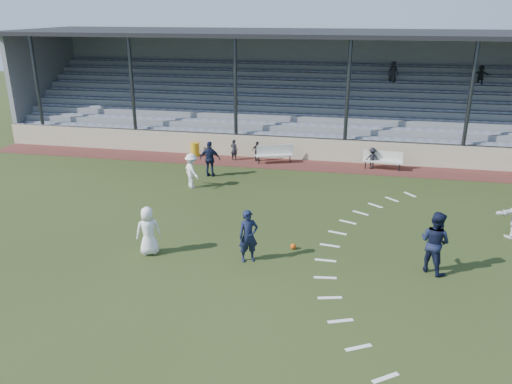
% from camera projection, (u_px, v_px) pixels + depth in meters
% --- Properties ---
extents(ground, '(90.00, 90.00, 0.00)m').
position_uv_depth(ground, '(241.00, 253.00, 16.98)').
color(ground, '#293716').
rests_on(ground, ground).
extents(cinder_track, '(34.00, 2.00, 0.02)m').
position_uv_depth(cinder_track, '(286.00, 164.00, 26.63)').
color(cinder_track, '#502420').
rests_on(cinder_track, ground).
extents(retaining_wall, '(34.00, 0.18, 1.20)m').
position_uv_depth(retaining_wall, '(289.00, 148.00, 27.39)').
color(retaining_wall, '#C3B496').
rests_on(retaining_wall, ground).
extents(bench_left, '(2.01, 1.13, 0.95)m').
position_uv_depth(bench_left, '(275.00, 152.00, 26.66)').
color(bench_left, silver).
rests_on(bench_left, cinder_track).
extents(bench_right, '(2.02, 0.57, 0.95)m').
position_uv_depth(bench_right, '(383.00, 159.00, 25.57)').
color(bench_right, silver).
rests_on(bench_right, cinder_track).
extents(trash_bin, '(0.49, 0.49, 0.78)m').
position_uv_depth(trash_bin, '(195.00, 149.00, 27.92)').
color(trash_bin, gold).
rests_on(trash_bin, cinder_track).
extents(football, '(0.20, 0.20, 0.20)m').
position_uv_depth(football, '(293.00, 246.00, 17.19)').
color(football, '#CF490C').
rests_on(football, ground).
extents(player_white_lead, '(0.97, 0.85, 1.68)m').
position_uv_depth(player_white_lead, '(148.00, 231.00, 16.63)').
color(player_white_lead, white).
rests_on(player_white_lead, ground).
extents(player_navy_lead, '(0.77, 0.67, 1.77)m').
position_uv_depth(player_navy_lead, '(248.00, 236.00, 16.14)').
color(player_navy_lead, '#121832').
rests_on(player_navy_lead, ground).
extents(player_navy_mid, '(1.24, 1.21, 2.01)m').
position_uv_depth(player_navy_mid, '(435.00, 242.00, 15.45)').
color(player_navy_mid, '#121832').
rests_on(player_navy_mid, ground).
extents(player_white_wing, '(1.17, 1.16, 1.61)m').
position_uv_depth(player_white_wing, '(192.00, 171.00, 22.91)').
color(player_white_wing, white).
rests_on(player_white_wing, ground).
extents(player_navy_wing, '(1.05, 0.46, 1.76)m').
position_uv_depth(player_navy_wing, '(210.00, 159.00, 24.44)').
color(player_navy_wing, '#121832').
rests_on(player_navy_wing, ground).
extents(sub_left_near, '(0.48, 0.39, 1.14)m').
position_uv_depth(sub_left_near, '(234.00, 150.00, 27.15)').
color(sub_left_near, black).
rests_on(sub_left_near, cinder_track).
extents(sub_left_far, '(0.69, 0.44, 1.09)m').
position_uv_depth(sub_left_far, '(257.00, 151.00, 26.95)').
color(sub_left_far, black).
rests_on(sub_left_far, cinder_track).
extents(sub_right, '(0.79, 0.55, 1.11)m').
position_uv_depth(sub_right, '(372.00, 158.00, 25.67)').
color(sub_right, black).
rests_on(sub_right, cinder_track).
extents(grandstand, '(34.60, 9.00, 6.61)m').
position_uv_depth(grandstand, '(300.00, 104.00, 31.17)').
color(grandstand, gray).
rests_on(grandstand, ground).
extents(penalty_arc, '(3.89, 14.63, 0.01)m').
position_uv_depth(penalty_arc, '(365.00, 264.00, 16.20)').
color(penalty_arc, white).
rests_on(penalty_arc, ground).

